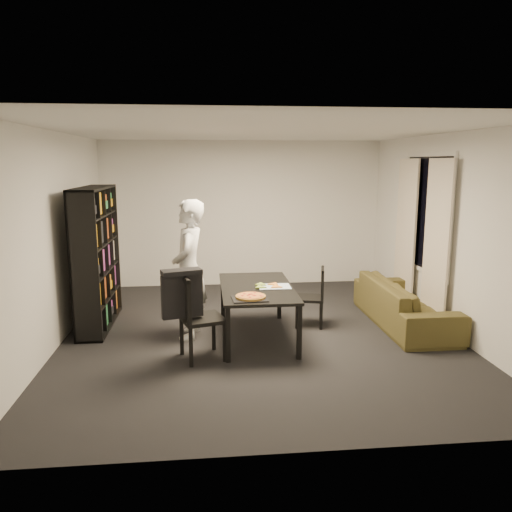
{
  "coord_description": "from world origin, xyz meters",
  "views": [
    {
      "loc": [
        -0.68,
        -6.23,
        2.23
      ],
      "look_at": [
        -0.04,
        -0.04,
        1.05
      ],
      "focal_mm": 35.0,
      "sensor_mm": 36.0,
      "label": 1
    }
  ],
  "objects": [
    {
      "name": "bookshelf",
      "position": [
        -2.16,
        0.6,
        0.95
      ],
      "size": [
        0.35,
        1.5,
        1.9
      ],
      "primitive_type": "cube",
      "color": "black",
      "rests_on": "room"
    },
    {
      "name": "curtain_left",
      "position": [
        2.4,
        0.08,
        1.15
      ],
      "size": [
        0.03,
        0.7,
        2.25
      ],
      "primitive_type": "cube",
      "color": "beige",
      "rests_on": "room"
    },
    {
      "name": "curtain_right",
      "position": [
        2.4,
        1.12,
        1.15
      ],
      "size": [
        0.03,
        0.7,
        2.25
      ],
      "primitive_type": "cube",
      "color": "beige",
      "rests_on": "room"
    },
    {
      "name": "window_frame",
      "position": [
        2.48,
        0.6,
        1.5
      ],
      "size": [
        0.03,
        1.52,
        1.72
      ],
      "primitive_type": "cube",
      "color": "white",
      "rests_on": "room"
    },
    {
      "name": "pepperoni_pizza",
      "position": [
        -0.17,
        -0.69,
        0.7
      ],
      "size": [
        0.35,
        0.35,
        0.03
      ],
      "rotation": [
        0.0,
        0.0,
        0.32
      ],
      "color": "#A57530",
      "rests_on": "dining_table"
    },
    {
      "name": "window_pane",
      "position": [
        2.48,
        0.6,
        1.5
      ],
      "size": [
        0.02,
        1.4,
        1.6
      ],
      "primitive_type": "cube",
      "color": "black",
      "rests_on": "room"
    },
    {
      "name": "chair_left",
      "position": [
        -0.82,
        -0.78,
        0.56
      ],
      "size": [
        0.57,
        0.57,
        0.99
      ],
      "rotation": [
        0.0,
        0.0,
        1.87
      ],
      "color": "black",
      "rests_on": "room"
    },
    {
      "name": "baking_tray",
      "position": [
        -0.19,
        -0.71,
        0.68
      ],
      "size": [
        0.42,
        0.34,
        0.01
      ],
      "primitive_type": "cube",
      "rotation": [
        0.0,
        0.0,
        0.06
      ],
      "color": "black",
      "rests_on": "dining_table"
    },
    {
      "name": "chair_right",
      "position": [
        0.8,
        0.26,
        0.46
      ],
      "size": [
        0.45,
        0.45,
        0.81
      ],
      "rotation": [
        0.0,
        0.0,
        -1.8
      ],
      "color": "black",
      "rests_on": "room"
    },
    {
      "name": "room",
      "position": [
        0.0,
        0.0,
        1.3
      ],
      "size": [
        5.01,
        5.51,
        2.61
      ],
      "color": "black",
      "rests_on": "ground"
    },
    {
      "name": "pizza_slices",
      "position": [
        0.09,
        -0.15,
        0.69
      ],
      "size": [
        0.45,
        0.41,
        0.01
      ],
      "primitive_type": null,
      "rotation": [
        0.0,
        0.0,
        -0.3
      ],
      "color": "gold",
      "rests_on": "dining_table"
    },
    {
      "name": "sofa",
      "position": [
        2.05,
        0.19,
        0.3
      ],
      "size": [
        0.81,
        2.08,
        0.61
      ],
      "primitive_type": "imported",
      "rotation": [
        0.0,
        0.0,
        1.57
      ],
      "color": "#403919",
      "rests_on": "room"
    },
    {
      "name": "draped_jacket",
      "position": [
        -0.95,
        -0.82,
        0.81
      ],
      "size": [
        0.47,
        0.31,
        0.54
      ],
      "rotation": [
        0.0,
        0.0,
        1.87
      ],
      "color": "black",
      "rests_on": "chair_left"
    },
    {
      "name": "person",
      "position": [
        -0.9,
        0.01,
        0.89
      ],
      "size": [
        0.48,
        0.68,
        1.77
      ],
      "primitive_type": "imported",
      "rotation": [
        0.0,
        0.0,
        -1.66
      ],
      "color": "silver",
      "rests_on": "room"
    },
    {
      "name": "kitchen_towel",
      "position": [
        0.18,
        -0.17,
        0.68
      ],
      "size": [
        0.4,
        0.3,
        0.01
      ],
      "primitive_type": "cube",
      "rotation": [
        0.0,
        0.0,
        -0.01
      ],
      "color": "white",
      "rests_on": "dining_table"
    },
    {
      "name": "dining_table",
      "position": [
        -0.04,
        -0.14,
        0.62
      ],
      "size": [
        0.9,
        1.62,
        0.68
      ],
      "color": "black",
      "rests_on": "room"
    }
  ]
}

